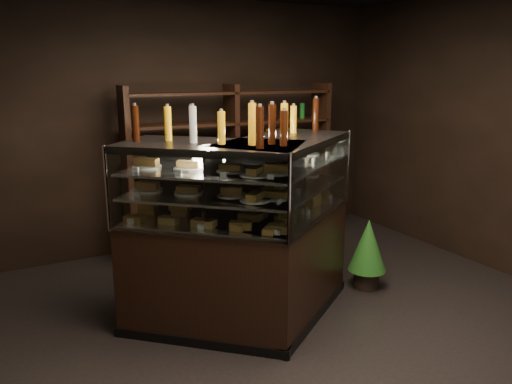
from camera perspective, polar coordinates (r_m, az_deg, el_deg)
ground at (r=4.57m, az=5.90°, el=-14.46°), size 5.00×5.00×0.00m
room_shell at (r=4.04m, az=6.58°, el=10.62°), size 5.02×5.02×3.01m
display_case at (r=4.37m, az=-0.89°, el=-8.07°), size 2.28×1.54×1.61m
food_display at (r=4.16m, az=-0.89°, el=0.72°), size 1.85×1.01×0.49m
bottles_top at (r=4.08m, az=-0.96°, el=7.89°), size 1.67×0.87×0.30m
potted_conifer at (r=5.14m, az=12.69°, el=-5.82°), size 0.38×0.38×0.81m
back_shelving at (r=6.14m, az=-2.74°, el=-0.93°), size 2.58×0.53×2.00m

